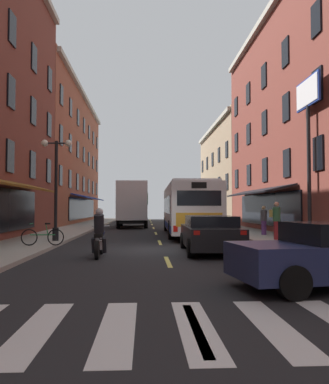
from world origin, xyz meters
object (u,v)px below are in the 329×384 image
at_px(motorcycle_rider, 99,236).
at_px(pedestrian_near, 276,219).
at_px(billboard_sign, 308,119).
at_px(sedan_mid, 210,233).
at_px(pedestrian_far, 264,220).
at_px(bicycle_near, 43,236).
at_px(sedan_near, 134,216).
at_px(street_lamp_twin, 56,184).
at_px(transit_bus, 187,208).
at_px(box_truck, 133,204).

relative_size(motorcycle_rider, pedestrian_near, 1.15).
distance_m(billboard_sign, sedan_mid, 8.23).
distance_m(billboard_sign, pedestrian_far, 6.21).
distance_m(billboard_sign, bicycle_near, 13.20).
relative_size(sedan_mid, motorcycle_rider, 2.15).
relative_size(sedan_near, motorcycle_rider, 2.31).
bearing_deg(bicycle_near, street_lamp_twin, 89.91).
bearing_deg(street_lamp_twin, transit_bus, 39.15).
distance_m(bicycle_near, street_lamp_twin, 3.19).
bearing_deg(transit_bus, sedan_near, 100.59).
bearing_deg(motorcycle_rider, transit_bus, 68.04).
relative_size(box_truck, street_lamp_twin, 1.55).
relative_size(transit_bus, pedestrian_near, 6.61).
distance_m(sedan_mid, pedestrian_far, 8.38).
relative_size(bicycle_near, street_lamp_twin, 0.36).
height_order(sedan_near, pedestrian_far, pedestrian_far).
xyz_separation_m(motorcycle_rider, bicycle_near, (-2.58, 2.62, -0.21)).
height_order(box_truck, street_lamp_twin, street_lamp_twin).
relative_size(transit_bus, motorcycle_rider, 5.77).
xyz_separation_m(billboard_sign, bicycle_near, (-11.90, -1.90, -5.38)).
bearing_deg(sedan_near, box_truck, -88.92).
bearing_deg(transit_bus, box_truck, 112.11).
bearing_deg(street_lamp_twin, billboard_sign, -1.65).
distance_m(sedan_near, street_lamp_twin, 26.40).
xyz_separation_m(billboard_sign, pedestrian_far, (-1.06, 3.66, -4.91)).
height_order(billboard_sign, motorcycle_rider, billboard_sign).
xyz_separation_m(transit_bus, pedestrian_far, (4.08, -2.19, -0.65)).
height_order(billboard_sign, sedan_near, billboard_sign).
xyz_separation_m(pedestrian_far, street_lamp_twin, (-10.84, -3.31, 1.79)).
distance_m(transit_bus, box_truck, 9.67).
bearing_deg(bicycle_near, box_truck, 79.40).
xyz_separation_m(transit_bus, pedestrian_near, (3.69, -5.40, -0.52)).
height_order(transit_bus, sedan_near, transit_bus).
distance_m(pedestrian_near, pedestrian_far, 3.24).
xyz_separation_m(transit_bus, box_truck, (-3.64, 8.96, 0.31)).
bearing_deg(motorcycle_rider, street_lamp_twin, 117.94).
bearing_deg(pedestrian_far, bicycle_near, -104.07).
relative_size(box_truck, sedan_near, 1.52).
bearing_deg(billboard_sign, bicycle_near, -170.92).
relative_size(sedan_mid, street_lamp_twin, 0.95).
bearing_deg(sedan_near, transit_bus, -79.41).
distance_m(sedan_near, motorcycle_rider, 31.02).
relative_size(sedan_near, pedestrian_near, 2.65).
bearing_deg(sedan_near, pedestrian_far, -70.82).
bearing_deg(pedestrian_far, billboard_sign, -25.09).
bearing_deg(box_truck, billboard_sign, -59.33).
bearing_deg(pedestrian_far, pedestrian_near, -48.25).
bearing_deg(transit_bus, pedestrian_near, -55.70).
relative_size(box_truck, motorcycle_rider, 3.52).
bearing_deg(billboard_sign, box_truck, 120.67).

